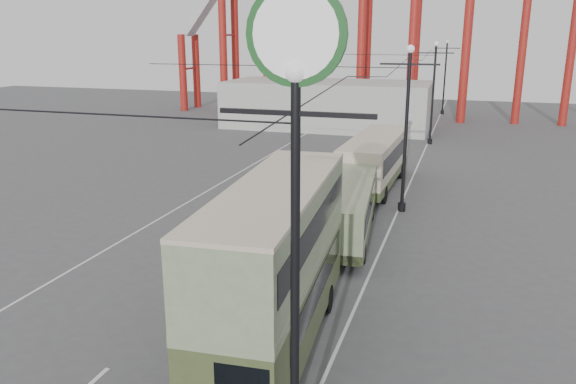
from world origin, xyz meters
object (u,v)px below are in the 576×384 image
(single_decker_green, at_px, (348,207))
(pedestrian, at_px, (243,271))
(lamp_post_near, at_px, (296,136))
(single_decker_cream, at_px, (375,159))
(double_decker_bus, at_px, (277,260))

(single_decker_green, bearing_deg, pedestrian, -115.04)
(lamp_post_near, bearing_deg, single_decker_cream, 95.29)
(lamp_post_near, bearing_deg, single_decker_green, 97.52)
(double_decker_bus, height_order, pedestrian, double_decker_bus)
(double_decker_bus, distance_m, single_decker_green, 11.10)
(double_decker_bus, bearing_deg, pedestrian, 122.43)
(single_decker_cream, height_order, pedestrian, single_decker_cream)
(single_decker_green, relative_size, single_decker_cream, 0.90)
(single_decker_cream, xyz_separation_m, pedestrian, (-2.28, -17.44, -1.02))
(single_decker_cream, bearing_deg, lamp_post_near, -83.17)
(lamp_post_near, relative_size, single_decker_cream, 0.97)
(pedestrian, bearing_deg, double_decker_bus, 91.85)
(pedestrian, bearing_deg, lamp_post_near, 84.57)
(single_decker_green, distance_m, single_decker_cream, 9.93)
(double_decker_bus, xyz_separation_m, single_decker_green, (-0.02, 11.00, -1.50))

